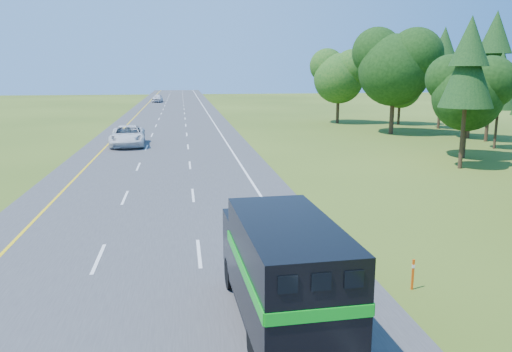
# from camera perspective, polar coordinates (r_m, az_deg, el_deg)

# --- Properties ---
(road) EXTENTS (15.00, 260.00, 0.04)m
(road) POSITION_cam_1_polar(r_m,az_deg,el_deg) (48.36, -10.01, 3.77)
(road) COLOR #38383A
(road) RESTS_ON ground
(lane_markings) EXTENTS (11.15, 260.00, 0.01)m
(lane_markings) POSITION_cam_1_polar(r_m,az_deg,el_deg) (48.35, -10.01, 3.80)
(lane_markings) COLOR yellow
(lane_markings) RESTS_ON road
(horse_truck) EXTENTS (2.49, 7.22, 3.16)m
(horse_truck) POSITION_cam_1_polar(r_m,az_deg,el_deg) (13.08, 2.97, -10.74)
(horse_truck) COLOR black
(horse_truck) RESTS_ON road
(white_suv) EXTENTS (3.36, 6.68, 1.81)m
(white_suv) POSITION_cam_1_polar(r_m,az_deg,el_deg) (46.99, -14.46, 4.48)
(white_suv) COLOR silver
(white_suv) RESTS_ON road
(far_car) EXTENTS (2.30, 5.08, 1.69)m
(far_car) POSITION_cam_1_polar(r_m,az_deg,el_deg) (110.66, -11.22, 8.71)
(far_car) COLOR silver
(far_car) RESTS_ON road
(delineator) EXTENTS (0.08, 0.05, 1.01)m
(delineator) POSITION_cam_1_polar(r_m,az_deg,el_deg) (16.67, 17.49, -10.58)
(delineator) COLOR #F54B0C
(delineator) RESTS_ON ground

